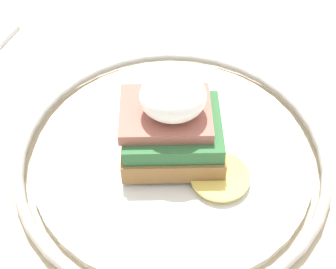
{
  "coord_description": "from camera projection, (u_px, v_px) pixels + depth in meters",
  "views": [
    {
      "loc": [
        0.01,
        0.29,
        1.09
      ],
      "look_at": [
        0.0,
        0.02,
        0.79
      ],
      "focal_mm": 50.0,
      "sensor_mm": 36.0,
      "label": 1
    }
  ],
  "objects": [
    {
      "name": "dining_table",
      "position": [
        171.0,
        211.0,
        0.54
      ],
      "size": [
        1.05,
        0.69,
        0.75
      ],
      "color": "#C6B28E",
      "rests_on": "ground_plane"
    },
    {
      "name": "plate",
      "position": [
        168.0,
        154.0,
        0.43
      ],
      "size": [
        0.29,
        0.29,
        0.02
      ],
      "color": "silver",
      "rests_on": "dining_table"
    },
    {
      "name": "sandwich",
      "position": [
        171.0,
        124.0,
        0.4
      ],
      "size": [
        0.11,
        0.1,
        0.08
      ],
      "color": "olive",
      "rests_on": "plate"
    }
  ]
}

